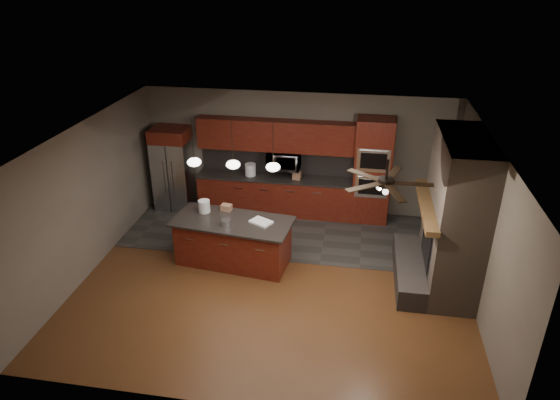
% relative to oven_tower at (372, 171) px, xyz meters
% --- Properties ---
extents(ground, '(7.00, 7.00, 0.00)m').
position_rel_oven_tower_xyz_m(ground, '(-1.70, -2.69, -1.19)').
color(ground, '#58321A').
rests_on(ground, ground).
extents(ceiling, '(7.00, 6.00, 0.02)m').
position_rel_oven_tower_xyz_m(ceiling, '(-1.70, -2.69, 1.61)').
color(ceiling, white).
rests_on(ceiling, back_wall).
extents(back_wall, '(7.00, 0.02, 2.80)m').
position_rel_oven_tower_xyz_m(back_wall, '(-1.70, 0.31, 0.21)').
color(back_wall, '#686053').
rests_on(back_wall, ground).
extents(right_wall, '(0.02, 6.00, 2.80)m').
position_rel_oven_tower_xyz_m(right_wall, '(1.80, -2.69, 0.21)').
color(right_wall, '#686053').
rests_on(right_wall, ground).
extents(left_wall, '(0.02, 6.00, 2.80)m').
position_rel_oven_tower_xyz_m(left_wall, '(-5.20, -2.69, 0.21)').
color(left_wall, '#686053').
rests_on(left_wall, ground).
extents(slate_tile_patch, '(7.00, 2.40, 0.01)m').
position_rel_oven_tower_xyz_m(slate_tile_patch, '(-1.70, -0.89, -1.19)').
color(slate_tile_patch, '#363430').
rests_on(slate_tile_patch, ground).
extents(fireplace_column, '(1.30, 2.10, 2.80)m').
position_rel_oven_tower_xyz_m(fireplace_column, '(1.34, -2.29, 0.11)').
color(fireplace_column, brown).
rests_on(fireplace_column, ground).
extents(back_cabinetry, '(3.59, 0.64, 2.20)m').
position_rel_oven_tower_xyz_m(back_cabinetry, '(-2.18, 0.05, -0.30)').
color(back_cabinetry, '#632512').
rests_on(back_cabinetry, ground).
extents(oven_tower, '(0.80, 0.63, 2.38)m').
position_rel_oven_tower_xyz_m(oven_tower, '(0.00, 0.00, 0.00)').
color(oven_tower, '#632512').
rests_on(oven_tower, ground).
extents(microwave, '(0.73, 0.41, 0.50)m').
position_rel_oven_tower_xyz_m(microwave, '(-1.98, 0.06, 0.11)').
color(microwave, silver).
rests_on(microwave, back_cabinetry).
extents(refrigerator, '(0.83, 0.75, 1.96)m').
position_rel_oven_tower_xyz_m(refrigerator, '(-4.57, -0.07, -0.21)').
color(refrigerator, silver).
rests_on(refrigerator, ground).
extents(kitchen_island, '(2.37, 1.29, 0.92)m').
position_rel_oven_tower_xyz_m(kitchen_island, '(-2.60, -2.25, -0.73)').
color(kitchen_island, '#632512').
rests_on(kitchen_island, ground).
extents(white_bucket, '(0.26, 0.26, 0.24)m').
position_rel_oven_tower_xyz_m(white_bucket, '(-3.22, -1.98, -0.15)').
color(white_bucket, silver).
rests_on(white_bucket, kitchen_island).
extents(paint_can, '(0.21, 0.21, 0.12)m').
position_rel_oven_tower_xyz_m(paint_can, '(-2.67, -2.45, -0.21)').
color(paint_can, silver).
rests_on(paint_can, kitchen_island).
extents(paint_tray, '(0.48, 0.43, 0.04)m').
position_rel_oven_tower_xyz_m(paint_tray, '(-2.04, -2.25, -0.25)').
color(paint_tray, white).
rests_on(paint_tray, kitchen_island).
extents(cardboard_box, '(0.22, 0.18, 0.13)m').
position_rel_oven_tower_xyz_m(cardboard_box, '(-2.81, -1.85, -0.21)').
color(cardboard_box, '#9F6D52').
rests_on(cardboard_box, kitchen_island).
extents(counter_bucket, '(0.32, 0.32, 0.28)m').
position_rel_oven_tower_xyz_m(counter_bucket, '(-2.74, 0.01, -0.15)').
color(counter_bucket, white).
rests_on(counter_bucket, back_cabinetry).
extents(counter_box, '(0.20, 0.16, 0.20)m').
position_rel_oven_tower_xyz_m(counter_box, '(-1.66, -0.04, -0.19)').
color(counter_box, '#9D6D51').
rests_on(counter_box, back_cabinetry).
extents(pendant_left, '(0.26, 0.26, 0.92)m').
position_rel_oven_tower_xyz_m(pendant_left, '(-3.35, -1.99, 0.77)').
color(pendant_left, black).
rests_on(pendant_left, ceiling).
extents(pendant_center, '(0.26, 0.26, 0.92)m').
position_rel_oven_tower_xyz_m(pendant_center, '(-2.60, -1.99, 0.77)').
color(pendant_center, black).
rests_on(pendant_center, ceiling).
extents(pendant_right, '(0.26, 0.26, 0.92)m').
position_rel_oven_tower_xyz_m(pendant_right, '(-1.85, -1.99, 0.77)').
color(pendant_right, black).
rests_on(pendant_right, ceiling).
extents(ceiling_fan, '(1.27, 1.33, 0.41)m').
position_rel_oven_tower_xyz_m(ceiling_fan, '(0.10, -3.49, 1.27)').
color(ceiling_fan, black).
rests_on(ceiling_fan, ceiling).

